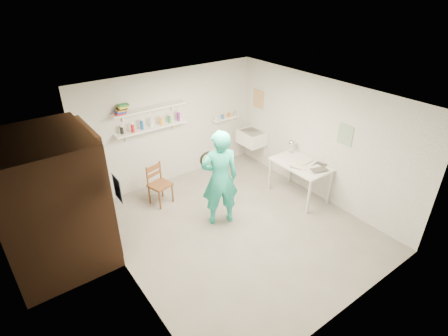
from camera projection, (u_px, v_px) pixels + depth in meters
floor at (237, 228)px, 6.31m from camera, size 4.00×4.50×0.02m
ceiling at (240, 98)px, 5.14m from camera, size 4.00×4.50×0.02m
wall_back at (172, 127)px, 7.32m from camera, size 4.00×0.02×2.40m
wall_front at (357, 245)px, 4.13m from camera, size 4.00×0.02×2.40m
wall_left at (121, 213)px, 4.69m from camera, size 0.02×4.50×2.40m
wall_right at (320, 140)px, 6.77m from camera, size 0.02×4.50×2.40m
doorway_recess at (99, 191)px, 5.53m from camera, size 0.02×0.90×2.00m
corridor_box at (50, 203)px, 5.14m from camera, size 1.40×1.50×2.10m
door_lintel at (87, 129)px, 5.04m from camera, size 0.06×1.05×0.10m
door_jamb_near at (111, 205)px, 5.19m from camera, size 0.06×0.10×2.00m
door_jamb_far at (90, 177)px, 5.90m from camera, size 0.06×0.10×2.00m
shelf_lower at (152, 128)px, 6.90m from camera, size 1.50×0.22×0.03m
shelf_upper at (150, 108)px, 6.70m from camera, size 1.50×0.22×0.03m
ledge_shelf at (226, 118)px, 7.99m from camera, size 0.70×0.14×0.03m
poster_left at (117, 189)px, 4.56m from camera, size 0.01×0.28×0.36m
poster_right_a at (258, 99)px, 7.85m from camera, size 0.01×0.34×0.42m
poster_right_b at (345, 135)px, 6.22m from camera, size 0.01×0.30×0.38m
belfast_sink at (252, 138)px, 8.07m from camera, size 0.48×0.60×0.30m
man at (220, 179)px, 6.05m from camera, size 0.77×0.64×1.81m
wall_clock at (209, 160)px, 6.01m from camera, size 0.32×0.15×0.32m
wooden_chair at (160, 185)px, 6.80m from camera, size 0.47×0.45×0.83m
work_table at (299, 180)px, 7.03m from camera, size 0.68×1.14×0.76m
desk_lamp at (292, 143)px, 7.16m from camera, size 0.14×0.14×0.14m
spray_cans at (151, 123)px, 6.85m from camera, size 1.26×0.06×0.17m
book_stack at (122, 109)px, 6.37m from camera, size 0.28×0.14×0.17m
ledge_pots at (226, 116)px, 7.96m from camera, size 0.48×0.07×0.09m
papers at (301, 163)px, 6.84m from camera, size 0.30×0.22×0.03m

